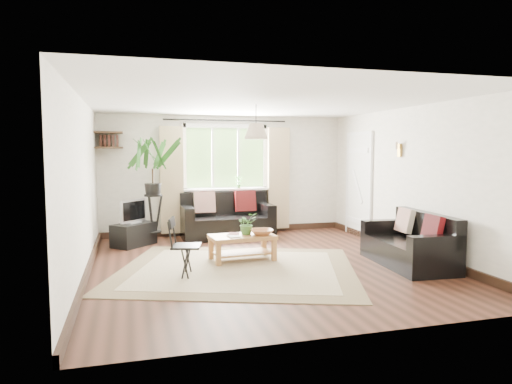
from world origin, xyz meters
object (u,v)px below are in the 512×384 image
object	(u,v)px
palm_stand	(153,191)
folding_chair	(186,247)
coffee_table	(242,248)
sofa_right	(408,241)
tv_stand	(134,234)
sofa_back	(227,216)

from	to	relation	value
palm_stand	folding_chair	world-z (taller)	palm_stand
coffee_table	folding_chair	bearing A→B (deg)	-145.15
sofa_right	tv_stand	xyz separation A→B (m)	(-3.90, 2.53, -0.17)
sofa_right	palm_stand	world-z (taller)	palm_stand
coffee_table	sofa_back	bearing A→B (deg)	84.87
tv_stand	palm_stand	size ratio (longest dim) A/B	0.39
coffee_table	palm_stand	bearing A→B (deg)	125.70
coffee_table	folding_chair	size ratio (longest dim) A/B	1.23
coffee_table	folding_chair	distance (m)	1.15
sofa_right	coffee_table	world-z (taller)	sofa_right
sofa_right	folding_chair	size ratio (longest dim) A/B	1.97
palm_stand	sofa_back	bearing A→B (deg)	9.08
coffee_table	palm_stand	distance (m)	2.26
sofa_right	palm_stand	xyz separation A→B (m)	(-3.54, 2.65, 0.60)
sofa_right	tv_stand	distance (m)	4.65
coffee_table	palm_stand	size ratio (longest dim) A/B	0.50
sofa_back	tv_stand	distance (m)	1.82
sofa_back	coffee_table	size ratio (longest dim) A/B	1.80
palm_stand	folding_chair	size ratio (longest dim) A/B	2.43
sofa_back	palm_stand	xyz separation A→B (m)	(-1.42, -0.23, 0.56)
folding_chair	palm_stand	bearing A→B (deg)	21.29
sofa_right	coffee_table	size ratio (longest dim) A/B	1.61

